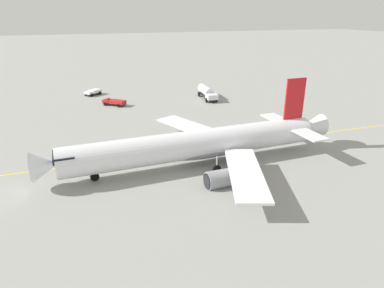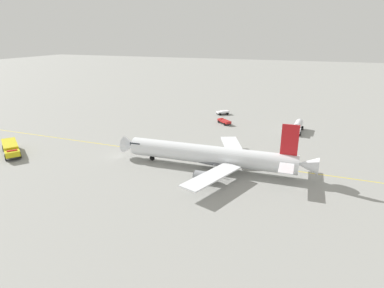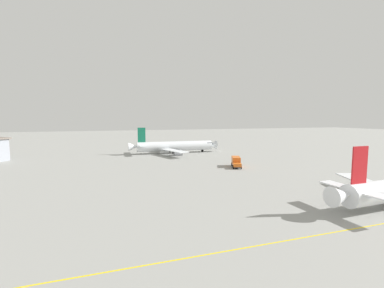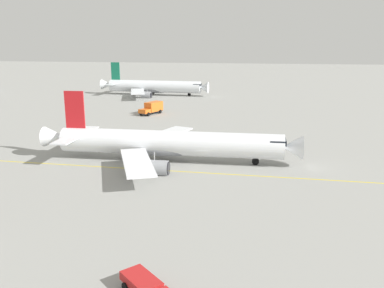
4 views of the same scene
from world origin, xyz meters
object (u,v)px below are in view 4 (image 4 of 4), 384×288
at_px(airliner_secondary, 153,87).
at_px(ops_pickup_truck, 147,288).
at_px(airliner_main, 167,144).
at_px(catering_truck_truck, 152,108).

bearing_deg(airliner_secondary, ops_pickup_truck, -72.67).
height_order(airliner_main, catering_truck_truck, airliner_main).
bearing_deg(airliner_main, airliner_secondary, 105.38).
height_order(catering_truck_truck, ops_pickup_truck, catering_truck_truck).
bearing_deg(catering_truck_truck, ops_pickup_truck, 37.69).
bearing_deg(ops_pickup_truck, airliner_secondary, 147.39).
distance_m(airliner_main, airliner_secondary, 82.91).
bearing_deg(ops_pickup_truck, airliner_main, 143.46).
relative_size(airliner_main, airliner_secondary, 1.06).
bearing_deg(catering_truck_truck, airliner_main, 40.99).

